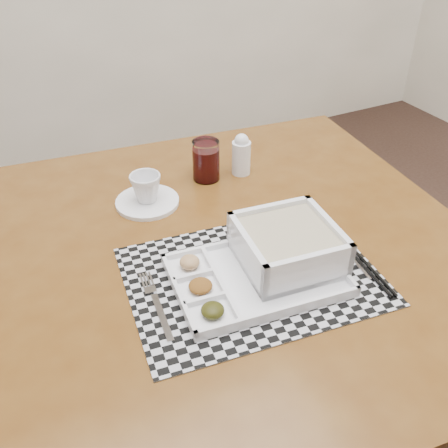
% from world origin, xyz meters
% --- Properties ---
extents(dining_table, '(1.16, 1.16, 0.78)m').
position_xyz_m(dining_table, '(0.07, 0.63, 0.70)').
color(dining_table, '#4F2B0E').
rests_on(dining_table, ground).
extents(placemat, '(0.51, 0.40, 0.00)m').
position_xyz_m(placemat, '(0.05, 0.52, 0.79)').
color(placemat, '#AEAEB6').
rests_on(placemat, dining_table).
extents(serving_tray, '(0.35, 0.25, 0.09)m').
position_xyz_m(serving_tray, '(0.11, 0.52, 0.82)').
color(serving_tray, white).
rests_on(serving_tray, placemat).
extents(fork, '(0.04, 0.19, 0.00)m').
position_xyz_m(fork, '(-0.14, 0.53, 0.79)').
color(fork, silver).
rests_on(fork, placemat).
extents(spoon, '(0.04, 0.18, 0.01)m').
position_xyz_m(spoon, '(0.27, 0.54, 0.79)').
color(spoon, silver).
rests_on(spoon, placemat).
extents(chopsticks, '(0.04, 0.24, 0.01)m').
position_xyz_m(chopsticks, '(0.27, 0.47, 0.79)').
color(chopsticks, black).
rests_on(chopsticks, placemat).
extents(saucer, '(0.15, 0.15, 0.01)m').
position_xyz_m(saucer, '(-0.04, 0.86, 0.79)').
color(saucer, white).
rests_on(saucer, dining_table).
extents(cup, '(0.09, 0.09, 0.07)m').
position_xyz_m(cup, '(-0.04, 0.86, 0.83)').
color(cup, white).
rests_on(cup, saucer).
extents(juice_glass, '(0.07, 0.07, 0.10)m').
position_xyz_m(juice_glass, '(0.14, 0.90, 0.83)').
color(juice_glass, white).
rests_on(juice_glass, dining_table).
extents(creamer_bottle, '(0.05, 0.05, 0.11)m').
position_xyz_m(creamer_bottle, '(0.23, 0.89, 0.84)').
color(creamer_bottle, white).
rests_on(creamer_bottle, dining_table).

